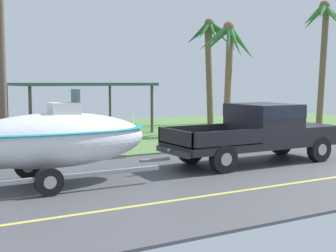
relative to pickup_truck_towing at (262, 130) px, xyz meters
The scene contains 8 objects.
ground 7.46m from the pickup_truck_towing, 88.37° to the left, with size 36.00×22.00×0.11m.
pickup_truck_towing is the anchor object (origin of this frame).
boat_on_trailer 6.62m from the pickup_truck_towing, behind, with size 5.87×2.38×2.35m.
carport_awning 11.91m from the pickup_truck_towing, 100.84° to the left, with size 6.37×5.88×2.49m.
palm_tree_near_left 8.41m from the pickup_truck_towing, 61.07° to the left, with size 3.12×2.80×5.40m.
palm_tree_mid 13.57m from the pickup_truck_towing, 62.90° to the left, with size 3.01×2.94×6.25m.
palm_tree_far_left 14.70m from the pickup_truck_towing, 35.13° to the left, with size 3.17×2.87×7.20m.
utility_pole 8.54m from the pickup_truck_towing, 154.21° to the left, with size 0.24×1.80×7.72m.
Camera 1 is at (-9.94, -10.21, 2.53)m, focal length 49.58 mm.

